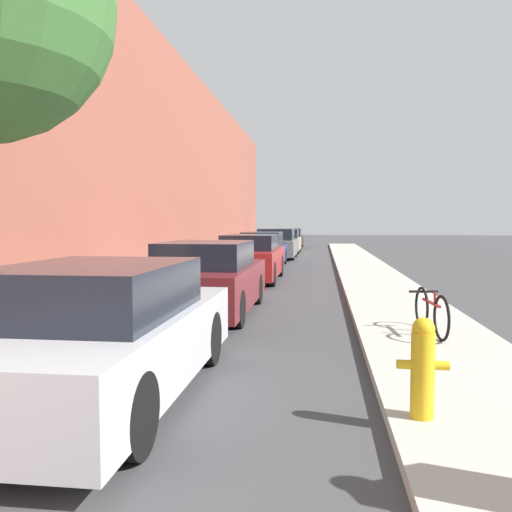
{
  "coord_description": "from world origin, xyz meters",
  "views": [
    {
      "loc": [
        1.34,
        0.82,
        1.76
      ],
      "look_at": [
        0.06,
        10.88,
        1.11
      ],
      "focal_mm": 36.57,
      "sensor_mm": 36.0,
      "label": 1
    }
  ],
  "objects_px": {
    "parked_car_red": "(251,258)",
    "parked_car_champagne": "(284,241)",
    "parked_car_black": "(289,238)",
    "parked_car_maroon": "(208,279)",
    "parked_car_grey": "(277,244)",
    "parked_car_navy": "(263,250)",
    "fire_hydrant": "(423,366)",
    "bicycle": "(431,312)",
    "parked_car_silver": "(102,334)"
  },
  "relations": [
    {
      "from": "parked_car_champagne",
      "to": "fire_hydrant",
      "type": "relative_size",
      "value": 4.82
    },
    {
      "from": "parked_car_champagne",
      "to": "bicycle",
      "type": "distance_m",
      "value": 22.98
    },
    {
      "from": "parked_car_silver",
      "to": "fire_hydrant",
      "type": "xyz_separation_m",
      "value": [
        3.02,
        -0.48,
        -0.09
      ]
    },
    {
      "from": "parked_car_maroon",
      "to": "bicycle",
      "type": "distance_m",
      "value": 4.25
    },
    {
      "from": "parked_car_red",
      "to": "parked_car_navy",
      "type": "xyz_separation_m",
      "value": [
        -0.21,
        5.05,
        -0.02
      ]
    },
    {
      "from": "parked_car_navy",
      "to": "parked_car_champagne",
      "type": "bearing_deg",
      "value": 89.19
    },
    {
      "from": "parked_car_navy",
      "to": "parked_car_champagne",
      "type": "xyz_separation_m",
      "value": [
        0.14,
        9.88,
        -0.01
      ]
    },
    {
      "from": "parked_car_maroon",
      "to": "parked_car_grey",
      "type": "bearing_deg",
      "value": 90.14
    },
    {
      "from": "parked_car_navy",
      "to": "bicycle",
      "type": "bearing_deg",
      "value": -72.89
    },
    {
      "from": "parked_car_navy",
      "to": "parked_car_champagne",
      "type": "height_order",
      "value": "parked_car_navy"
    },
    {
      "from": "parked_car_red",
      "to": "parked_car_navy",
      "type": "distance_m",
      "value": 5.06
    },
    {
      "from": "parked_car_navy",
      "to": "parked_car_grey",
      "type": "xyz_separation_m",
      "value": [
        0.12,
        4.9,
        0.03
      ]
    },
    {
      "from": "parked_car_black",
      "to": "bicycle",
      "type": "height_order",
      "value": "parked_car_black"
    },
    {
      "from": "parked_car_maroon",
      "to": "bicycle",
      "type": "bearing_deg",
      "value": -27.12
    },
    {
      "from": "parked_car_red",
      "to": "parked_car_black",
      "type": "height_order",
      "value": "parked_car_red"
    },
    {
      "from": "parked_car_champagne",
      "to": "fire_hydrant",
      "type": "distance_m",
      "value": 26.26
    },
    {
      "from": "parked_car_red",
      "to": "parked_car_grey",
      "type": "height_order",
      "value": "parked_car_grey"
    },
    {
      "from": "bicycle",
      "to": "parked_car_champagne",
      "type": "bearing_deg",
      "value": 93.63
    },
    {
      "from": "parked_car_grey",
      "to": "parked_car_black",
      "type": "xyz_separation_m",
      "value": [
        -0.07,
        10.93,
        -0.04
      ]
    },
    {
      "from": "parked_car_maroon",
      "to": "parked_car_navy",
      "type": "distance_m",
      "value": 10.85
    },
    {
      "from": "parked_car_silver",
      "to": "fire_hydrant",
      "type": "distance_m",
      "value": 3.06
    },
    {
      "from": "parked_car_grey",
      "to": "parked_car_champagne",
      "type": "height_order",
      "value": "parked_car_grey"
    },
    {
      "from": "parked_car_navy",
      "to": "bicycle",
      "type": "height_order",
      "value": "parked_car_navy"
    },
    {
      "from": "fire_hydrant",
      "to": "bicycle",
      "type": "xyz_separation_m",
      "value": [
        0.75,
        3.42,
        -0.11
      ]
    },
    {
      "from": "parked_car_silver",
      "to": "parked_car_champagne",
      "type": "distance_m",
      "value": 25.61
    },
    {
      "from": "parked_car_navy",
      "to": "fire_hydrant",
      "type": "distance_m",
      "value": 16.52
    },
    {
      "from": "parked_car_champagne",
      "to": "parked_car_silver",
      "type": "bearing_deg",
      "value": -89.95
    },
    {
      "from": "parked_car_maroon",
      "to": "parked_car_grey",
      "type": "distance_m",
      "value": 15.76
    },
    {
      "from": "parked_car_champagne",
      "to": "bicycle",
      "type": "bearing_deg",
      "value": -80.49
    },
    {
      "from": "parked_car_maroon",
      "to": "parked_car_champagne",
      "type": "xyz_separation_m",
      "value": [
        -0.02,
        20.73,
        -0.02
      ]
    },
    {
      "from": "parked_car_silver",
      "to": "parked_car_navy",
      "type": "relative_size",
      "value": 0.98
    },
    {
      "from": "parked_car_maroon",
      "to": "parked_car_navy",
      "type": "height_order",
      "value": "parked_car_maroon"
    },
    {
      "from": "parked_car_champagne",
      "to": "parked_car_black",
      "type": "xyz_separation_m",
      "value": [
        -0.08,
        5.96,
        -0.0
      ]
    },
    {
      "from": "parked_car_champagne",
      "to": "fire_hydrant",
      "type": "height_order",
      "value": "parked_car_champagne"
    },
    {
      "from": "parked_car_champagne",
      "to": "parked_car_black",
      "type": "bearing_deg",
      "value": 90.81
    },
    {
      "from": "parked_car_navy",
      "to": "fire_hydrant",
      "type": "height_order",
      "value": "parked_car_navy"
    },
    {
      "from": "parked_car_black",
      "to": "parked_car_maroon",
      "type": "bearing_deg",
      "value": -89.77
    },
    {
      "from": "parked_car_maroon",
      "to": "parked_car_black",
      "type": "height_order",
      "value": "parked_car_maroon"
    },
    {
      "from": "fire_hydrant",
      "to": "bicycle",
      "type": "distance_m",
      "value": 3.51
    },
    {
      "from": "parked_car_navy",
      "to": "fire_hydrant",
      "type": "bearing_deg",
      "value": -78.89
    },
    {
      "from": "parked_car_grey",
      "to": "parked_car_silver",
      "type": "bearing_deg",
      "value": -89.89
    },
    {
      "from": "parked_car_red",
      "to": "parked_car_champagne",
      "type": "distance_m",
      "value": 14.93
    },
    {
      "from": "parked_car_champagne",
      "to": "parked_car_black",
      "type": "relative_size",
      "value": 0.91
    },
    {
      "from": "parked_car_maroon",
      "to": "parked_car_champagne",
      "type": "height_order",
      "value": "parked_car_maroon"
    },
    {
      "from": "parked_car_red",
      "to": "parked_car_maroon",
      "type": "bearing_deg",
      "value": -90.5
    },
    {
      "from": "parked_car_grey",
      "to": "fire_hydrant",
      "type": "height_order",
      "value": "parked_car_grey"
    },
    {
      "from": "parked_car_red",
      "to": "parked_car_champagne",
      "type": "xyz_separation_m",
      "value": [
        -0.07,
        14.93,
        -0.03
      ]
    },
    {
      "from": "parked_car_navy",
      "to": "parked_car_black",
      "type": "distance_m",
      "value": 15.83
    },
    {
      "from": "parked_car_maroon",
      "to": "parked_car_black",
      "type": "xyz_separation_m",
      "value": [
        -0.11,
        26.69,
        -0.02
      ]
    },
    {
      "from": "fire_hydrant",
      "to": "parked_car_champagne",
      "type": "bearing_deg",
      "value": 96.66
    }
  ]
}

